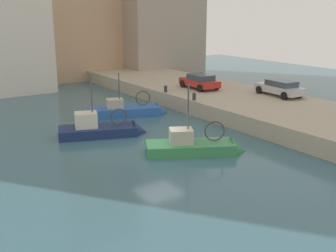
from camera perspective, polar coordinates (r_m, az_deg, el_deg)
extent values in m
plane|color=#386070|center=(24.44, -1.39, -3.66)|extent=(80.00, 80.00, 0.00)
cube|color=#ADA08C|center=(31.78, 16.24, 1.40)|extent=(9.00, 56.00, 1.20)
cube|color=navy|center=(28.06, -9.57, -1.31)|extent=(5.43, 3.63, 1.25)
cone|color=navy|center=(28.40, -3.79, -0.91)|extent=(1.47, 2.00, 1.80)
cube|color=#9E7A51|center=(27.90, -9.62, -0.20)|extent=(5.18, 3.41, 0.08)
cube|color=beige|center=(27.72, -11.15, 0.79)|extent=(1.74, 1.56, 1.02)
cylinder|color=#4C4C51|center=(27.46, -10.39, 3.36)|extent=(0.10, 0.10, 3.58)
torus|color=#3F3833|center=(27.87, -6.79, 1.29)|extent=(1.05, 0.46, 1.10)
sphere|color=white|center=(29.00, -12.75, -0.54)|extent=(0.32, 0.32, 0.32)
cube|color=#2D60B7|center=(33.12, -6.02, 1.44)|extent=(5.83, 3.65, 1.40)
cone|color=#2D60B7|center=(33.74, -0.83, 1.79)|extent=(1.43, 1.96, 1.76)
cube|color=#9E7A51|center=(32.97, -6.05, 2.50)|extent=(5.57, 3.43, 0.08)
cube|color=#B7AD99|center=(32.78, -7.30, 3.09)|extent=(1.55, 1.46, 0.71)
cylinder|color=#4C4C51|center=(32.63, -6.71, 4.82)|extent=(0.10, 0.10, 2.77)
torus|color=#3F3833|center=(33.09, -3.45, 3.85)|extent=(1.14, 0.46, 1.18)
sphere|color=white|center=(33.89, -9.09, 2.02)|extent=(0.32, 0.32, 0.32)
cube|color=#388951|center=(24.40, 3.04, -3.71)|extent=(5.37, 4.05, 1.27)
cone|color=#388951|center=(25.02, 9.60, -3.42)|extent=(1.59, 1.91, 1.68)
cube|color=#9E7A51|center=(24.21, 3.06, -2.43)|extent=(5.12, 3.82, 0.08)
cube|color=#B7AD99|center=(23.99, 1.82, -1.41)|extent=(1.69, 1.63, 0.86)
cylinder|color=#4C4C51|center=(23.70, 2.79, 1.63)|extent=(0.10, 0.10, 3.54)
torus|color=#3F3833|center=(24.27, 6.40, -0.71)|extent=(1.10, 0.64, 1.21)
sphere|color=white|center=(25.11, -0.78, -2.66)|extent=(0.32, 0.32, 0.32)
cube|color=red|center=(37.81, 4.31, 5.96)|extent=(1.99, 4.04, 0.56)
cube|color=#384756|center=(37.57, 4.51, 6.69)|extent=(1.70, 2.29, 0.47)
cylinder|color=black|center=(38.41, 2.01, 5.80)|extent=(0.25, 0.65, 0.64)
cylinder|color=black|center=(39.45, 4.21, 6.03)|extent=(0.25, 0.65, 0.64)
cylinder|color=black|center=(36.24, 4.41, 5.17)|extent=(0.25, 0.65, 0.64)
cylinder|color=black|center=(37.34, 6.67, 5.42)|extent=(0.25, 0.65, 0.64)
cube|color=#B7B7BC|center=(35.76, 14.98, 4.93)|extent=(2.07, 4.45, 0.57)
cube|color=#384756|center=(35.52, 15.28, 5.68)|extent=(1.70, 2.54, 0.45)
cylinder|color=black|center=(36.28, 12.37, 4.86)|extent=(0.27, 0.66, 0.64)
cylinder|color=black|center=(37.42, 14.33, 5.06)|extent=(0.27, 0.66, 0.64)
cylinder|color=black|center=(34.19, 15.64, 4.00)|extent=(0.27, 0.66, 0.64)
cylinder|color=black|center=(35.41, 17.60, 4.23)|extent=(0.27, 0.66, 0.64)
cylinder|color=#2D2D33|center=(32.90, 3.60, 4.04)|extent=(0.28, 0.28, 0.55)
cylinder|color=#2D2D33|center=(36.07, -0.33, 5.10)|extent=(0.28, 0.28, 0.55)
cube|color=#A39384|center=(53.67, -1.24, 14.29)|extent=(10.01, 6.53, 13.64)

